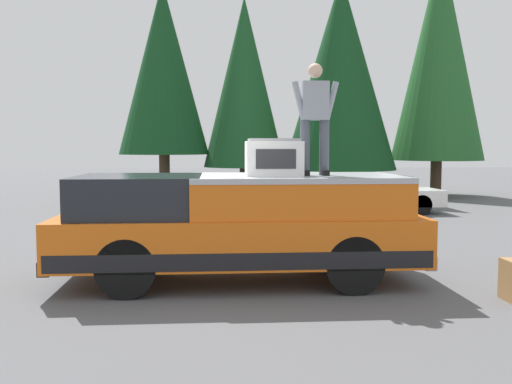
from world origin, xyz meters
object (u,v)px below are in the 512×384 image
object	(u,v)px
pickup_truck	(239,225)
parked_car_navy	(187,195)
parked_car_white	(374,194)
person_on_truck_bed	(315,116)
compressor_unit	(274,157)

from	to	relation	value
pickup_truck	parked_car_navy	bearing A→B (deg)	7.93
parked_car_navy	parked_car_white	bearing A→B (deg)	-90.25
person_on_truck_bed	parked_car_white	world-z (taller)	person_on_truck_bed
pickup_truck	parked_car_navy	world-z (taller)	pickup_truck
parked_car_white	parked_car_navy	xyz separation A→B (m)	(0.03, 5.86, 0.00)
compressor_unit	parked_car_white	distance (m)	9.90
pickup_truck	compressor_unit	xyz separation A→B (m)	(-0.14, -0.51, 1.05)
compressor_unit	parked_car_navy	xyz separation A→B (m)	(8.93, 1.74, -1.35)
parked_car_white	parked_car_navy	distance (m)	5.86
compressor_unit	person_on_truck_bed	world-z (taller)	person_on_truck_bed
parked_car_navy	pickup_truck	bearing A→B (deg)	-172.07
pickup_truck	parked_car_navy	size ratio (longest dim) A/B	1.35
parked_car_white	pickup_truck	bearing A→B (deg)	152.11
pickup_truck	compressor_unit	world-z (taller)	compressor_unit
compressor_unit	parked_car_white	world-z (taller)	compressor_unit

